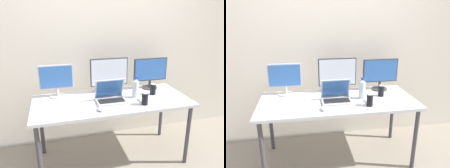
# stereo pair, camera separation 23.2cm
# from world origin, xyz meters

# --- Properties ---
(ground_plane) EXTENTS (16.00, 16.00, 0.00)m
(ground_plane) POSITION_xyz_m (0.00, 0.00, 0.00)
(ground_plane) COLOR gray
(wall_back) EXTENTS (7.00, 0.08, 2.60)m
(wall_back) POSITION_xyz_m (0.00, 0.59, 1.30)
(wall_back) COLOR silver
(wall_back) RESTS_ON ground
(work_desk) EXTENTS (1.68, 0.74, 0.74)m
(work_desk) POSITION_xyz_m (0.00, 0.00, 0.68)
(work_desk) COLOR #424247
(work_desk) RESTS_ON ground
(monitor_left) EXTENTS (0.37, 0.18, 0.36)m
(monitor_left) POSITION_xyz_m (-0.57, 0.25, 0.94)
(monitor_left) COLOR silver
(monitor_left) RESTS_ON work_desk
(monitor_center) EXTENTS (0.44, 0.21, 0.41)m
(monitor_center) POSITION_xyz_m (0.03, 0.25, 0.95)
(monitor_center) COLOR #38383D
(monitor_center) RESTS_ON work_desk
(monitor_right) EXTENTS (0.43, 0.19, 0.38)m
(monitor_right) POSITION_xyz_m (0.56, 0.25, 0.95)
(monitor_right) COLOR #38383D
(monitor_right) RESTS_ON work_desk
(laptop_silver) EXTENTS (0.31, 0.24, 0.24)m
(laptop_silver) POSITION_xyz_m (-0.03, -0.03, 0.80)
(laptop_silver) COLOR silver
(laptop_silver) RESTS_ON work_desk
(keyboard_main) EXTENTS (0.38, 0.13, 0.02)m
(keyboard_main) POSITION_xyz_m (0.46, -0.13, 0.75)
(keyboard_main) COLOR white
(keyboard_main) RESTS_ON work_desk
(mouse_by_keyboard) EXTENTS (0.09, 0.12, 0.03)m
(mouse_by_keyboard) POSITION_xyz_m (-0.18, -0.23, 0.76)
(mouse_by_keyboard) COLOR silver
(mouse_by_keyboard) RESTS_ON work_desk
(water_bottle) EXTENTS (0.07, 0.07, 0.24)m
(water_bottle) POSITION_xyz_m (0.27, -0.00, 0.85)
(water_bottle) COLOR silver
(water_bottle) RESTS_ON work_desk
(soda_can_near_keyboard) EXTENTS (0.07, 0.07, 0.13)m
(soda_can_near_keyboard) POSITION_xyz_m (0.50, 0.03, 0.80)
(soda_can_near_keyboard) COLOR black
(soda_can_near_keyboard) RESTS_ON work_desk
(soda_can_by_laptop) EXTENTS (0.07, 0.07, 0.13)m
(soda_can_by_laptop) POSITION_xyz_m (0.29, -0.21, 0.80)
(soda_can_by_laptop) COLOR black
(soda_can_by_laptop) RESTS_ON work_desk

